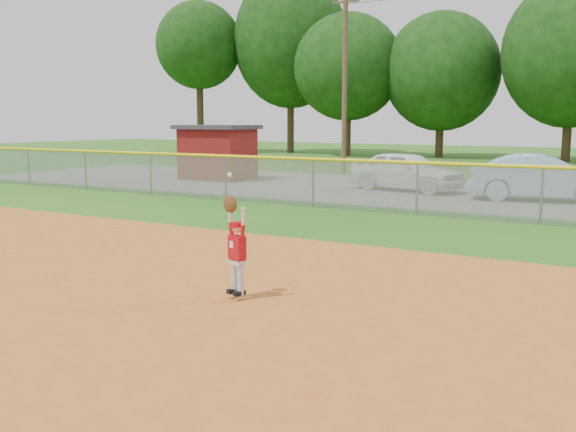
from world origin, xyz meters
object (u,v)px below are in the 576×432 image
object	(u,v)px
car_white_a	(407,171)
utility_shed	(218,152)
ballplayer	(236,246)
car_blue	(543,178)

from	to	relation	value
car_white_a	utility_shed	distance (m)	9.08
ballplayer	car_blue	bearing A→B (deg)	82.28
car_white_a	car_blue	xyz separation A→B (m)	(4.98, -0.69, 0.02)
car_blue	utility_shed	distance (m)	14.08
car_blue	ballplayer	size ratio (longest dim) A/B	2.57
car_blue	utility_shed	xyz separation A→B (m)	(-14.04, 0.98, 0.46)
car_white_a	car_blue	bearing A→B (deg)	-86.32
ballplayer	car_white_a	bearing A→B (deg)	100.84
car_blue	utility_shed	bearing A→B (deg)	75.19
car_white_a	utility_shed	world-z (taller)	utility_shed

